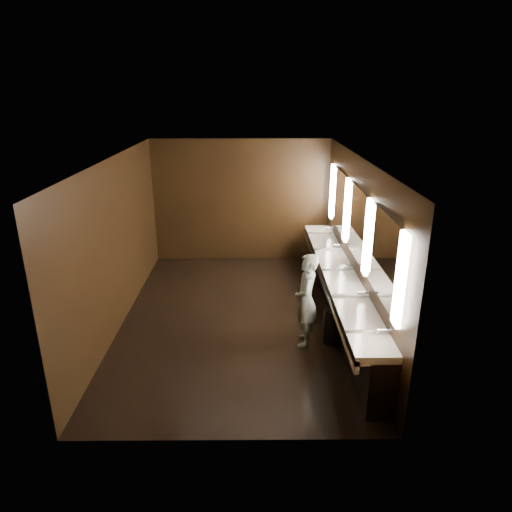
{
  "coord_description": "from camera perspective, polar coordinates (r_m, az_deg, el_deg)",
  "views": [
    {
      "loc": [
        0.27,
        -7.22,
        3.83
      ],
      "look_at": [
        0.32,
        0.0,
        1.17
      ],
      "focal_mm": 32.0,
      "sensor_mm": 36.0,
      "label": 1
    }
  ],
  "objects": [
    {
      "name": "sink_counter",
      "position": [
        8.1,
        10.51,
        -4.45
      ],
      "size": [
        0.55,
        5.4,
        1.01
      ],
      "color": "black",
      "rests_on": "floor"
    },
    {
      "name": "ceiling",
      "position": [
        7.3,
        -2.57,
        12.1
      ],
      "size": [
        4.0,
        6.0,
        0.02
      ],
      "primitive_type": "cube",
      "color": "#2D2D2B",
      "rests_on": "wall_back"
    },
    {
      "name": "wall_left",
      "position": [
        7.95,
        -16.98,
        1.52
      ],
      "size": [
        0.02,
        6.0,
        2.8
      ],
      "primitive_type": "cube",
      "color": "black",
      "rests_on": "floor"
    },
    {
      "name": "wall_back",
      "position": [
        10.51,
        -1.88,
        6.86
      ],
      "size": [
        4.0,
        0.02,
        2.8
      ],
      "primitive_type": "cube",
      "color": "black",
      "rests_on": "floor"
    },
    {
      "name": "mirror_band",
      "position": [
        7.71,
        12.47,
        4.09
      ],
      "size": [
        0.06,
        5.03,
        1.15
      ],
      "color": "white",
      "rests_on": "wall_right"
    },
    {
      "name": "wall_right",
      "position": [
        7.81,
        12.42,
        1.62
      ],
      "size": [
        0.02,
        6.0,
        2.8
      ],
      "primitive_type": "cube",
      "color": "black",
      "rests_on": "floor"
    },
    {
      "name": "trash_bin",
      "position": [
        7.44,
        9.87,
        -8.56
      ],
      "size": [
        0.42,
        0.42,
        0.57
      ],
      "primitive_type": "cylinder",
      "rotation": [
        0.0,
        0.0,
        0.15
      ],
      "color": "black",
      "rests_on": "floor"
    },
    {
      "name": "floor",
      "position": [
        8.18,
        -2.26,
        -7.71
      ],
      "size": [
        6.0,
        6.0,
        0.0
      ],
      "primitive_type": "plane",
      "color": "black",
      "rests_on": "ground"
    },
    {
      "name": "wall_front",
      "position": [
        4.88,
        -3.55,
        -9.71
      ],
      "size": [
        4.0,
        0.02,
        2.8
      ],
      "primitive_type": "cube",
      "color": "black",
      "rests_on": "floor"
    },
    {
      "name": "person",
      "position": [
        7.13,
        6.28,
        -5.49
      ],
      "size": [
        0.43,
        0.59,
        1.5
      ],
      "primitive_type": "imported",
      "rotation": [
        0.0,
        0.0,
        -1.7
      ],
      "color": "#9CD3E9",
      "rests_on": "floor"
    }
  ]
}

